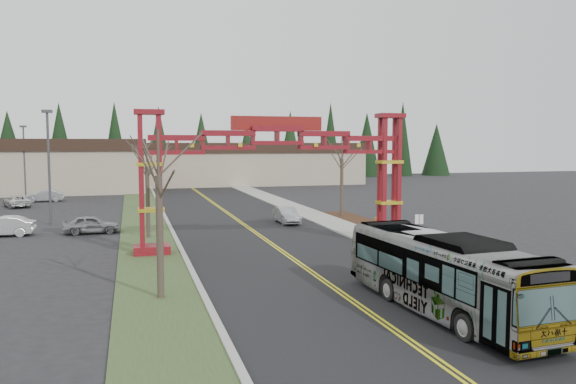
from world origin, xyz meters
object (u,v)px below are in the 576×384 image
object	(u,v)px
silver_sedan	(287,215)
light_pole_near	(49,159)
parked_car_far_a	(44,196)
street_sign	(419,224)
transit_bus	(444,274)
bare_tree_median_far	(142,155)
barrel_mid	(380,229)
bare_tree_median_mid	(147,171)
light_pole_far	(24,156)
parked_car_near_b	(2,226)
bare_tree_right_far	(342,159)
barrel_south	(411,238)
barrel_north	(379,224)
parked_car_far_b	(17,201)
retail_building_east	(243,163)
bare_tree_median_near	(159,177)
gateway_arch	(277,157)
parked_car_near_a	(91,224)

from	to	relation	value
silver_sedan	light_pole_near	size ratio (longest dim) A/B	0.43
parked_car_far_a	street_sign	xyz separation A→B (m)	(27.80, -38.96, 0.93)
transit_bus	bare_tree_median_far	world-z (taller)	bare_tree_median_far
light_pole_near	barrel_mid	bearing A→B (deg)	-27.74
bare_tree_median_mid	barrel_mid	size ratio (longest dim) A/B	7.55
parked_car_far_a	bare_tree_median_far	xyz separation A→B (m)	(11.04, -11.70, 4.96)
light_pole_far	parked_car_near_b	bearing A→B (deg)	-83.47
light_pole_near	barrel_mid	distance (m)	28.11
bare_tree_right_far	light_pole_far	size ratio (longest dim) A/B	0.82
parked_car_far_a	silver_sedan	bearing A→B (deg)	37.04
parked_car_near_b	barrel_south	size ratio (longest dim) A/B	4.78
bare_tree_median_mid	barrel_mid	world-z (taller)	bare_tree_median_mid
transit_bus	street_sign	distance (m)	13.94
bare_tree_right_far	barrel_north	world-z (taller)	bare_tree_right_far
parked_car_far_a	bare_tree_median_far	bearing A→B (deg)	38.19
light_pole_far	barrel_mid	world-z (taller)	light_pole_far
silver_sedan	parked_car_near_b	xyz separation A→B (m)	(-22.11, -0.88, 0.06)
transit_bus	parked_car_far_a	size ratio (longest dim) A/B	2.68
parked_car_far_b	barrel_south	bearing A→B (deg)	112.39
parked_car_far_b	bare_tree_median_mid	xyz separation A→B (m)	(13.07, -24.45, 4.28)
parked_car_far_b	street_sign	distance (m)	45.02
parked_car_near_b	bare_tree_median_far	size ratio (longest dim) A/B	0.56
parked_car_far_a	light_pole_far	size ratio (longest dim) A/B	0.47
retail_building_east	transit_bus	distance (m)	77.84
retail_building_east	bare_tree_right_far	distance (m)	47.85
bare_tree_median_near	street_sign	distance (m)	18.71
gateway_arch	bare_tree_median_near	distance (m)	13.08
gateway_arch	bare_tree_right_far	world-z (taller)	gateway_arch
bare_tree_right_far	light_pole_near	bearing A→B (deg)	176.54
parked_car_far_a	retail_building_east	bearing A→B (deg)	126.56
parked_car_near_a	barrel_mid	distance (m)	21.94
silver_sedan	parked_car_far_b	distance (m)	31.76
retail_building_east	bare_tree_median_far	xyz separation A→B (m)	(-18.00, -37.58, 2.17)
parked_car_far_b	bare_tree_median_mid	size ratio (longest dim) A/B	0.67
gateway_arch	barrel_south	size ratio (longest dim) A/B	19.29
parked_car_near_b	barrel_north	xyz separation A→B (m)	(27.82, -5.40, -0.18)
parked_car_far_a	barrel_south	xyz separation A→B (m)	(28.06, -37.36, -0.24)
parked_car_near_a	transit_bus	bearing A→B (deg)	-150.85
barrel_mid	light_pole_far	bearing A→B (deg)	127.53
parked_car_far_a	bare_tree_median_mid	world-z (taller)	bare_tree_median_mid
transit_bus	light_pole_near	bearing A→B (deg)	117.48
barrel_north	parked_car_far_a	bearing A→B (deg)	132.21
bare_tree_right_far	bare_tree_median_near	bearing A→B (deg)	-126.33
retail_building_east	street_sign	distance (m)	64.88
silver_sedan	parked_car_far_a	xyz separation A→B (m)	(-22.76, 25.11, 0.03)
street_sign	barrel_north	xyz separation A→B (m)	(0.68, 7.57, -1.09)
retail_building_east	gateway_arch	bearing A→B (deg)	-99.17
street_sign	barrel_mid	bearing A→B (deg)	90.47
bare_tree_right_far	barrel_north	xyz separation A→B (m)	(-0.57, -9.46, -4.85)
parked_car_near_a	gateway_arch	bearing A→B (deg)	-130.29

